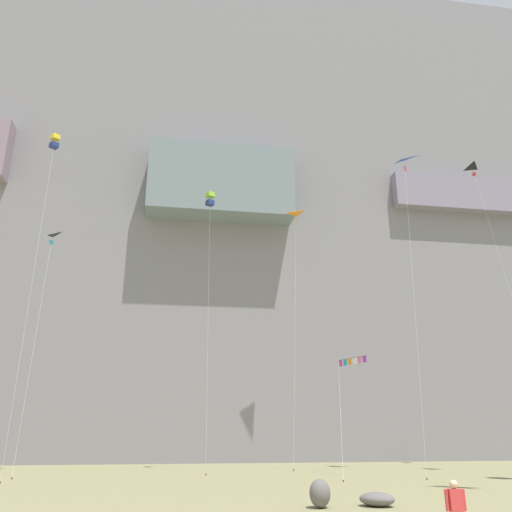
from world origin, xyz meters
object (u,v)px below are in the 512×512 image
at_px(spectator_watching_left, 457,511).
at_px(kite_box_upper_mid, 210,201).
at_px(kite_delta_front_field, 480,182).
at_px(kite_delta_high_center, 297,227).
at_px(kite_delta_low_right, 403,170).
at_px(boulder_foreground_right, 377,499).
at_px(kite_delta_far_right, 46,247).
at_px(kite_box_high_left, 54,144).
at_px(kite_banner_low_left, 352,366).
at_px(boulder_near_cliff_base, 320,493).

bearing_deg(spectator_watching_left, kite_box_upper_mid, 101.29).
xyz_separation_m(kite_delta_front_field, kite_delta_high_center, (-16.73, 4.63, -3.82)).
height_order(kite_delta_front_field, kite_delta_low_right, kite_delta_front_field).
height_order(kite_delta_low_right, kite_box_upper_mid, kite_delta_low_right).
distance_m(boulder_foreground_right, kite_delta_low_right, 28.95).
relative_size(boulder_foreground_right, kite_delta_far_right, 0.11).
xyz_separation_m(kite_delta_high_center, kite_box_upper_mid, (-8.66, -5.17, -0.21)).
bearing_deg(spectator_watching_left, kite_box_high_left, 126.38).
relative_size(kite_delta_low_right, kite_delta_far_right, 1.39).
relative_size(spectator_watching_left, kite_box_high_left, 0.06).
relative_size(kite_delta_front_field, kite_banner_low_left, 3.37).
bearing_deg(boulder_foreground_right, kite_banner_low_left, 73.50).
distance_m(kite_delta_front_field, kite_delta_low_right, 10.66).
xyz_separation_m(boulder_foreground_right, spectator_watching_left, (-0.82, -7.72, 0.61)).
relative_size(kite_delta_front_field, kite_box_upper_mid, 1.20).
distance_m(kite_delta_low_right, kite_delta_far_right, 29.57).
xyz_separation_m(kite_box_high_left, kite_delta_low_right, (28.16, -1.73, -0.89)).
xyz_separation_m(kite_banner_low_left, kite_box_high_left, (-22.56, 2.27, 17.12)).
height_order(boulder_near_cliff_base, kite_box_high_left, kite_box_high_left).
bearing_deg(boulder_near_cliff_base, kite_delta_front_field, 40.52).
distance_m(spectator_watching_left, kite_delta_front_field, 41.04).
bearing_deg(kite_delta_front_field, boulder_foreground_right, -136.40).
xyz_separation_m(boulder_near_cliff_base, kite_delta_front_field, (21.80, 18.63, 24.54)).
xyz_separation_m(kite_banner_low_left, kite_delta_low_right, (5.60, 0.54, 16.23)).
xyz_separation_m(kite_delta_front_field, kite_delta_far_right, (-38.15, 0.43, -8.46)).
bearing_deg(kite_banner_low_left, kite_delta_far_right, 167.59).
height_order(kite_delta_front_field, kite_delta_high_center, kite_delta_front_field).
xyz_separation_m(kite_delta_low_right, kite_box_upper_mid, (-15.67, 3.52, -2.33)).
bearing_deg(kite_delta_low_right, boulder_near_cliff_base, -129.66).
distance_m(boulder_foreground_right, kite_box_upper_mid, 28.11).
relative_size(kite_box_high_left, kite_delta_low_right, 1.04).
relative_size(kite_delta_low_right, kite_delta_high_center, 1.09).
bearing_deg(kite_box_high_left, boulder_foreground_right, -41.29).
relative_size(spectator_watching_left, kite_delta_low_right, 0.07).
relative_size(boulder_foreground_right, kite_box_upper_mid, 0.08).
relative_size(kite_box_high_left, kite_delta_high_center, 1.14).
relative_size(spectator_watching_left, kite_delta_far_right, 0.09).
bearing_deg(kite_box_upper_mid, kite_delta_high_center, 30.85).
bearing_deg(boulder_near_cliff_base, kite_box_high_left, 134.60).
distance_m(kite_box_high_left, kite_box_upper_mid, 13.02).
relative_size(boulder_near_cliff_base, boulder_foreground_right, 0.68).
bearing_deg(kite_delta_front_field, kite_delta_low_right, -157.36).
distance_m(boulder_near_cliff_base, kite_delta_front_field, 37.74).
bearing_deg(kite_delta_low_right, kite_delta_high_center, 128.90).
bearing_deg(kite_banner_low_left, kite_delta_low_right, 5.53).
height_order(kite_box_high_left, kite_delta_high_center, kite_box_high_left).
distance_m(kite_delta_low_right, kite_delta_high_center, 11.36).
height_order(boulder_foreground_right, kite_delta_front_field, kite_delta_front_field).
bearing_deg(kite_box_high_left, kite_delta_far_right, 95.80).
bearing_deg(boulder_foreground_right, spectator_watching_left, -96.03).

